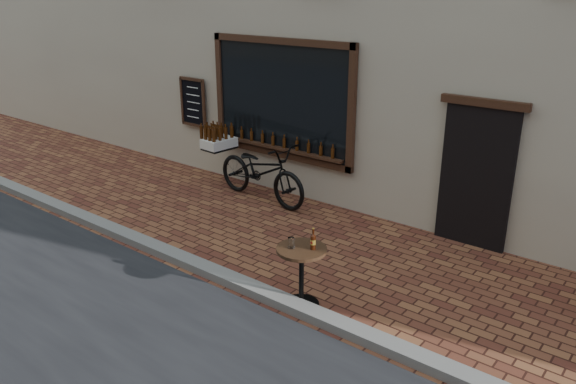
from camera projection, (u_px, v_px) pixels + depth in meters
The scene contains 4 objects.
ground at pixel (231, 293), 7.47m from camera, with size 90.00×90.00×0.00m, color #54251B.
kerb at pixel (241, 284), 7.60m from camera, with size 90.00×0.25×0.12m, color slate.
cargo_bicycle at pixel (260, 170), 10.54m from camera, with size 2.63×0.96×1.23m.
bistro_table at pixel (302, 265), 7.00m from camera, with size 0.63×0.63×1.09m.
Camera 1 is at (4.64, -4.66, 3.87)m, focal length 35.00 mm.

